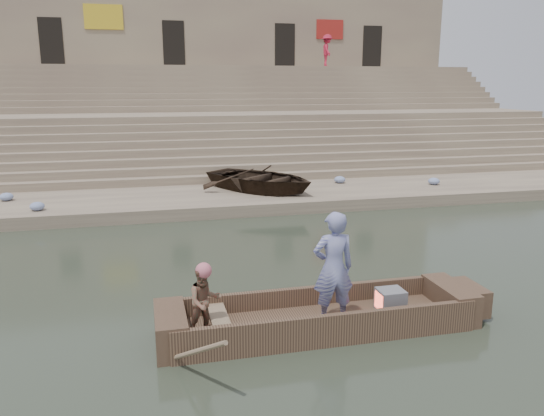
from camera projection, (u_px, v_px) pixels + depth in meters
name	position (u px, v px, depth m)	size (l,w,h in m)	color
ground	(344.00, 280.00, 11.73)	(120.00, 120.00, 0.00)	#293326
lower_landing	(264.00, 197.00, 19.26)	(32.00, 4.00, 0.40)	gray
mid_landing	(230.00, 142.00, 26.08)	(32.00, 3.00, 2.80)	gray
upper_landing	(211.00, 110.00, 32.44)	(32.00, 3.00, 5.20)	gray
ghat_steps	(225.00, 131.00, 27.59)	(32.00, 11.00, 5.20)	gray
building_wall	(203.00, 62.00, 35.53)	(32.00, 5.07, 11.20)	gray
main_rowboat	(319.00, 324.00, 9.35)	(5.00, 1.30, 0.22)	brown
rowboat_trim	(330.00, 313.00, 9.34)	(6.04, 2.63, 1.84)	brown
standing_man	(333.00, 268.00, 8.96)	(0.71, 0.47, 1.95)	navy
rowing_man	(205.00, 301.00, 8.58)	(0.57, 0.44, 1.16)	#246E4B
television	(390.00, 300.00, 9.58)	(0.46, 0.42, 0.40)	slate
beached_rowboat	(261.00, 179.00, 19.32)	(3.08, 4.32, 0.89)	#2D2116
pedestrian	(327.00, 51.00, 32.65)	(1.23, 0.71, 1.90)	#B01D35
cloth_bundles	(172.00, 191.00, 18.75)	(17.18, 2.82, 0.26)	#3F5999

